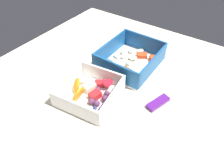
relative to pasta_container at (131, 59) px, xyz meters
The scene contains 4 objects.
table_surface 11.33cm from the pasta_container, ahead, with size 80.00×80.00×2.00cm, color beige.
pasta_container is the anchor object (origin of this frame).
fruit_bowl 19.24cm from the pasta_container, ahead, with size 16.77×16.78×5.62cm.
candy_bar 18.49cm from the pasta_container, 55.63° to the left, with size 7.00×2.40×1.20cm, color #51197A.
Camera 1 is at (36.46, 24.98, 44.29)cm, focal length 32.01 mm.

